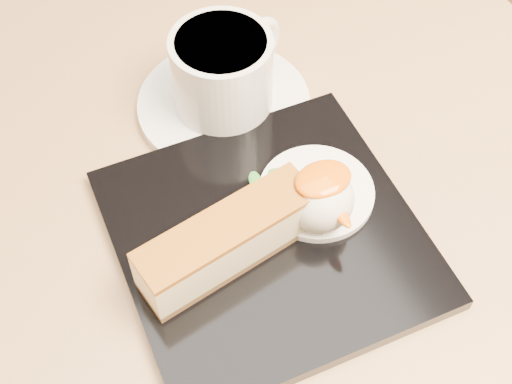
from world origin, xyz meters
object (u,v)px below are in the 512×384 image
table (203,342)px  saucer (224,105)px  dessert_plate (268,237)px  ice_cream_scoop (320,199)px  coffee_cup (224,70)px  cheesecake (228,240)px

table → saucer: bearing=55.5°
table → dessert_plate: dessert_plate is taller
ice_cream_scoop → coffee_cup: (-0.01, 0.14, 0.01)m
ice_cream_scoop → saucer: (-0.01, 0.14, -0.03)m
table → coffee_cup: size_ratio=7.27×
ice_cream_scoop → saucer: 0.15m
ice_cream_scoop → coffee_cup: coffee_cup is taller
dessert_plate → table: bearing=166.8°
cheesecake → ice_cream_scoop: size_ratio=2.75×
table → ice_cream_scoop: size_ratio=15.71×
cheesecake → coffee_cup: 0.16m
cheesecake → saucer: cheesecake is taller
ice_cream_scoop → table: bearing=169.3°
saucer → coffee_cup: size_ratio=1.36×
table → saucer: saucer is taller
coffee_cup → table: bearing=-147.0°
table → dessert_plate: (0.06, -0.01, 0.16)m
cheesecake → table: bearing=132.3°
dessert_plate → coffee_cup: size_ratio=2.00×
cheesecake → ice_cream_scoop: ice_cream_scoop is taller
dessert_plate → ice_cream_scoop: 0.05m
ice_cream_scoop → cheesecake: bearing=180.0°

